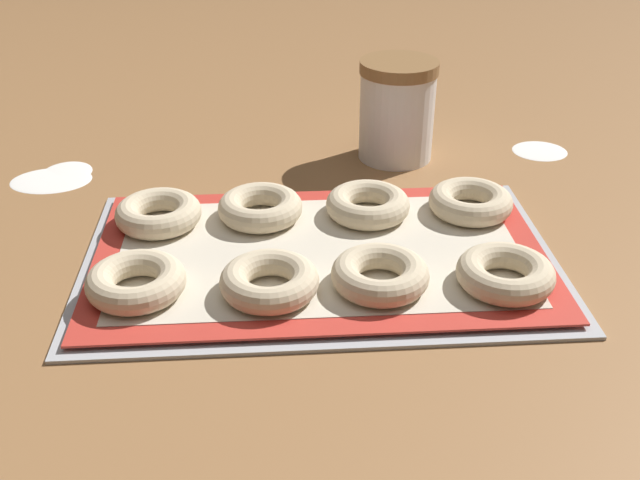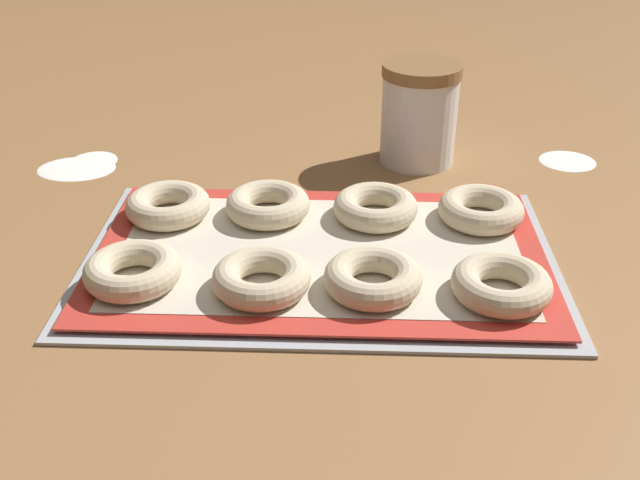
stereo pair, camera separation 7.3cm
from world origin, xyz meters
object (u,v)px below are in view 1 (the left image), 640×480
bagel_front_mid_left (269,281)px  bagel_front_mid_right (380,274)px  bagel_front_far_right (505,273)px  bagel_back_mid_left (260,207)px  bagel_front_far_left (136,281)px  bagel_back_far_left (158,213)px  bagel_back_far_right (471,202)px  baking_tray (320,257)px  bagel_back_mid_right (368,204)px  flour_canister (397,110)px

bagel_front_mid_left → bagel_front_mid_right: 0.11m
bagel_front_far_right → bagel_back_mid_left: size_ratio=1.00×
bagel_front_far_left → bagel_back_far_left: 0.14m
bagel_front_far_right → bagel_back_far_right: bearing=88.9°
bagel_front_mid_right → bagel_back_far_right: size_ratio=1.00×
baking_tray → bagel_front_mid_left: bagel_front_mid_left is taller
bagel_front_mid_left → bagel_back_mid_right: bearing=53.0°
bagel_back_far_right → bagel_front_far_right: bearing=-91.1°
bagel_front_far_right → bagel_back_mid_right: bearing=127.1°
bagel_back_mid_right → flour_canister: 0.20m
bagel_back_far_left → bagel_back_mid_left: (0.11, 0.01, 0.00)m
bagel_front_far_right → bagel_back_far_right: (0.00, 0.15, 0.00)m
bagel_front_mid_right → bagel_front_far_left: bearing=179.1°
bagel_front_far_left → flour_canister: bearing=47.4°
bagel_front_mid_left → bagel_front_far_right: bearing=-0.6°
bagel_front_mid_left → bagel_back_mid_left: same height
bagel_front_far_left → bagel_back_far_right: same height
bagel_front_far_left → bagel_front_far_right: same height
bagel_back_far_right → flour_canister: (-0.06, 0.19, 0.04)m
bagel_front_mid_right → flour_canister: 0.35m
bagel_front_far_right → flour_canister: (-0.06, 0.34, 0.04)m
bagel_back_far_left → flour_canister: size_ratio=0.72×
bagel_front_far_left → bagel_back_far_right: size_ratio=1.00×
bagel_back_far_right → flour_canister: bearing=107.1°
baking_tray → bagel_back_mid_right: (0.06, 0.08, 0.02)m
bagel_front_far_right → bagel_back_mid_right: size_ratio=1.00×
bagel_front_far_left → bagel_front_mid_right: (0.24, -0.00, 0.00)m
baking_tray → bagel_back_far_left: bagel_back_far_left is taller
bagel_front_mid_left → bagel_back_far_left: same height
bagel_front_mid_right → bagel_back_mid_right: 0.15m
baking_tray → bagel_front_far_left: size_ratio=5.18×
bagel_front_far_left → bagel_back_far_left: same height
bagel_back_mid_right → bagel_back_mid_left: bearing=179.4°
bagel_back_far_left → bagel_back_mid_right: 0.24m
bagel_front_mid_right → bagel_back_mid_left: (-0.12, 0.15, 0.00)m
flour_canister → bagel_front_mid_right: bearing=-101.4°
bagel_back_far_left → baking_tray: bearing=-22.2°
bagel_front_far_right → bagel_back_mid_left: (-0.24, 0.16, 0.00)m
bagel_front_mid_left → bagel_back_far_left: 0.19m
baking_tray → bagel_front_mid_right: size_ratio=5.18×
bagel_back_mid_right → bagel_back_far_right: bearing=-0.5°
baking_tray → bagel_back_mid_left: 0.10m
bagel_back_mid_right → flour_canister: flour_canister is taller
bagel_back_far_right → bagel_front_mid_left: bearing=-147.2°
baking_tray → bagel_front_far_right: bagel_front_far_right is taller
bagel_front_mid_right → bagel_back_far_right: (0.13, 0.15, 0.00)m
bagel_front_mid_left → bagel_back_mid_right: (0.11, 0.15, 0.00)m
flour_canister → bagel_back_mid_left: bearing=-134.7°
bagel_back_far_right → flour_canister: size_ratio=0.72×
bagel_front_mid_right → bagel_back_mid_right: bearing=87.5°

